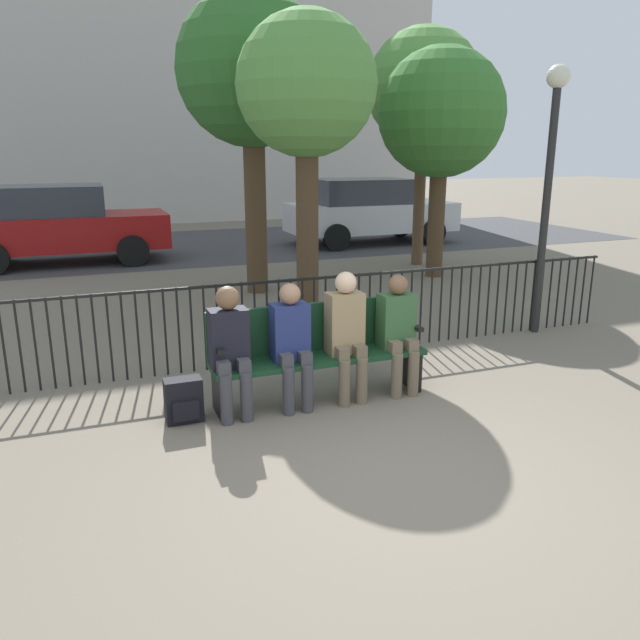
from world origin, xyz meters
TOP-DOWN VIEW (x-y plane):
  - ground_plane at (0.00, 0.00)m, footprint 80.00×80.00m
  - park_bench at (0.00, 1.77)m, footprint 2.08×0.45m
  - seated_person_0 at (-0.87, 1.64)m, footprint 0.34×0.39m
  - seated_person_1 at (-0.30, 1.63)m, footprint 0.34×0.39m
  - seated_person_2 at (0.25, 1.64)m, footprint 0.34×0.39m
  - seated_person_3 at (0.80, 1.63)m, footprint 0.34×0.39m
  - backpack at (-1.30, 1.66)m, footprint 0.33×0.22m
  - fence_railing at (-0.02, 2.92)m, footprint 9.01×0.03m
  - tree_0 at (0.71, 6.49)m, footprint 2.37×2.37m
  - tree_1 at (4.19, 6.58)m, footprint 2.28×2.28m
  - tree_2 at (4.52, 7.80)m, footprint 2.26×2.26m
  - tree_3 at (0.88, 4.46)m, footprint 1.83×1.83m
  - lamp_post at (3.49, 2.84)m, footprint 0.28×0.28m
  - street_surface at (0.00, 12.00)m, footprint 24.00×6.00m
  - parked_car_0 at (-2.45, 10.51)m, footprint 4.20×1.94m
  - parked_car_1 at (4.82, 10.86)m, footprint 4.20×1.94m
  - building_facade at (0.00, 20.00)m, footprint 20.00×6.00m

SIDE VIEW (x-z plane):
  - ground_plane at x=0.00m, z-range 0.00..0.00m
  - street_surface at x=0.00m, z-range 0.00..0.01m
  - backpack at x=-1.30m, z-range 0.00..0.39m
  - park_bench at x=0.00m, z-range 0.04..0.96m
  - fence_railing at x=-0.02m, z-range 0.08..1.03m
  - seated_person_3 at x=0.80m, z-range 0.07..1.24m
  - seated_person_1 at x=-0.30m, z-range 0.07..1.24m
  - seated_person_0 at x=-0.87m, z-range 0.07..1.27m
  - seated_person_2 at x=0.25m, z-range 0.07..1.32m
  - parked_car_0 at x=-2.45m, z-range 0.03..1.65m
  - parked_car_1 at x=4.82m, z-range 0.03..1.65m
  - lamp_post at x=3.49m, z-range 0.56..3.88m
  - tree_1 at x=4.19m, z-range 0.88..4.98m
  - tree_3 at x=0.88m, z-range 1.04..5.10m
  - tree_2 at x=4.52m, z-range 1.16..5.79m
  - tree_0 at x=0.71m, z-range 1.12..5.84m
  - building_facade at x=0.00m, z-range 0.00..12.21m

